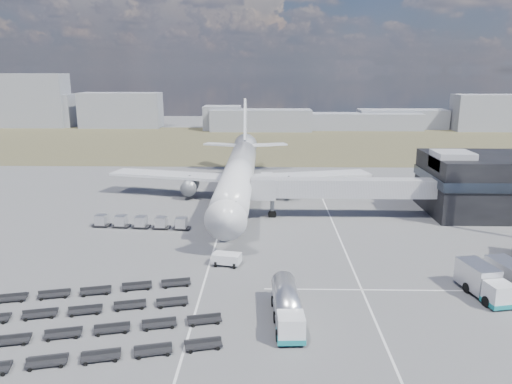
{
  "coord_description": "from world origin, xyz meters",
  "views": [
    {
      "loc": [
        5.21,
        -60.1,
        24.03
      ],
      "look_at": [
        3.44,
        21.79,
        4.0
      ],
      "focal_mm": 35.0,
      "sensor_mm": 36.0,
      "label": 1
    }
  ],
  "objects": [
    {
      "name": "ground",
      "position": [
        0.0,
        0.0,
        0.0
      ],
      "size": [
        420.0,
        420.0,
        0.0
      ],
      "primitive_type": "plane",
      "color": "#565659",
      "rests_on": "ground"
    },
    {
      "name": "grass_strip",
      "position": [
        0.0,
        110.0,
        0.01
      ],
      "size": [
        420.0,
        90.0,
        0.01
      ],
      "primitive_type": "cube",
      "color": "#434228",
      "rests_on": "ground"
    },
    {
      "name": "lane_markings",
      "position": [
        9.77,
        3.0,
        0.01
      ],
      "size": [
        47.12,
        110.0,
        0.01
      ],
      "color": "silver",
      "rests_on": "ground"
    },
    {
      "name": "jet_bridge",
      "position": [
        15.9,
        20.42,
        5.05
      ],
      "size": [
        30.3,
        3.8,
        7.05
      ],
      "color": "#939399",
      "rests_on": "ground"
    },
    {
      "name": "airliner",
      "position": [
        0.0,
        32.38,
        5.29
      ],
      "size": [
        51.59,
        64.53,
        17.62
      ],
      "color": "silver",
      "rests_on": "ground"
    },
    {
      "name": "skyline",
      "position": [
        -26.66,
        152.5,
        7.54
      ],
      "size": [
        288.39,
        25.42,
        22.71
      ],
      "color": "gray",
      "rests_on": "ground"
    },
    {
      "name": "fuel_tanker",
      "position": [
        7.28,
        -15.38,
        1.63
      ],
      "size": [
        3.07,
        10.23,
        3.27
      ],
      "rotation": [
        0.0,
        0.0,
        0.05
      ],
      "color": "silver",
      "rests_on": "ground"
    },
    {
      "name": "pushback_tug",
      "position": [
        0.24,
        -1.02,
        0.77
      ],
      "size": [
        3.82,
        2.67,
        1.54
      ],
      "primitive_type": "cube",
      "rotation": [
        0.0,
        0.0,
        -0.22
      ],
      "color": "silver",
      "rests_on": "ground"
    },
    {
      "name": "catering_truck",
      "position": [
        5.33,
        40.02,
        1.49
      ],
      "size": [
        2.85,
        6.44,
        2.91
      ],
      "rotation": [
        0.0,
        0.0,
        0.04
      ],
      "color": "silver",
      "rests_on": "ground"
    },
    {
      "name": "uld_row",
      "position": [
        -14.37,
        13.92,
        1.02
      ],
      "size": [
        15.67,
        3.07,
        1.71
      ],
      "rotation": [
        0.0,
        0.0,
        -0.09
      ],
      "color": "black",
      "rests_on": "ground"
    },
    {
      "name": "baggage_dollies",
      "position": [
        -16.84,
        -17.5,
        0.39
      ],
      "size": [
        35.59,
        22.83,
        0.79
      ],
      "rotation": [
        0.0,
        0.0,
        0.24
      ],
      "color": "black",
      "rests_on": "ground"
    }
  ]
}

